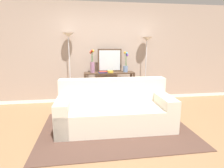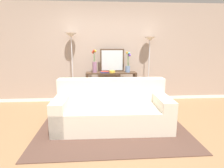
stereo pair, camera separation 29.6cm
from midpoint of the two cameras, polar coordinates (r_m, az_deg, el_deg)
ground_plane at (r=3.49m, az=2.27°, el=-14.33°), size 16.00×16.00×0.02m
back_wall at (r=5.12m, az=-0.11°, el=9.36°), size 12.00×0.15×2.61m
area_rug at (r=3.54m, az=2.68°, el=-13.65°), size 2.69×1.89×0.01m
couch at (r=3.57m, az=2.44°, el=-8.12°), size 2.12×0.98×0.88m
console_table at (r=4.83m, az=1.50°, el=0.45°), size 1.29×0.33×0.84m
floor_lamp_left at (r=4.85m, az=-10.56°, el=10.53°), size 0.28×0.28×1.82m
floor_lamp_right at (r=5.05m, az=13.09°, el=9.68°), size 0.28×0.28×1.73m
wall_mirror at (r=4.89m, az=1.79°, el=7.27°), size 0.62×0.02×0.59m
vase_tall_flowers at (r=4.74m, az=-3.62°, el=6.19°), size 0.12×0.13×0.58m
vase_short_flowers at (r=4.81m, az=6.67°, el=5.60°), size 0.13×0.12×0.53m
fruit_bowl at (r=4.69m, az=1.84°, el=3.78°), size 0.16×0.16×0.05m
book_stack at (r=4.71m, az=-0.43°, el=3.70°), size 0.22×0.16×0.04m
book_row_under_console at (r=4.94m, az=-2.31°, el=-5.42°), size 0.40×0.17×0.13m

